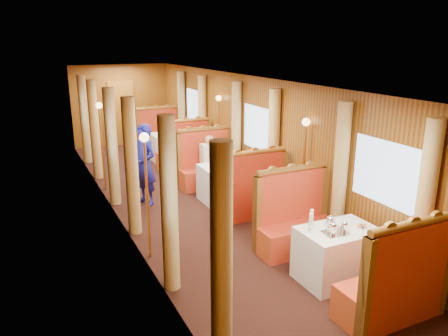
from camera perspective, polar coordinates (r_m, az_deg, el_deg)
floor at (r=8.88m, az=-4.09°, el=-4.86°), size 3.00×12.00×0.01m
ceiling at (r=8.31m, az=-4.44°, el=11.42°), size 3.00×12.00×0.01m
wall_far at (r=14.18m, az=-13.28°, el=7.99°), size 3.00×0.01×2.50m
wall_left at (r=8.10m, az=-14.18°, el=1.87°), size 0.01×12.00×2.50m
wall_right at (r=9.15m, az=4.54°, el=3.95°), size 0.01×12.00×2.50m
doorway_far at (r=14.19m, az=-13.18°, el=6.97°), size 0.80×0.04×2.00m
table_near at (r=6.32m, az=14.55°, el=-10.86°), size 1.05×0.72×0.75m
banquette_near_fwd at (r=5.66m, az=21.33°, el=-14.32°), size 1.30×0.55×1.34m
banquette_near_aft at (r=7.01m, az=9.26°, el=-7.25°), size 1.30×0.55×1.34m
table_mid at (r=9.04m, az=0.29°, el=-1.91°), size 1.05×0.72×0.75m
banquette_mid_fwd at (r=8.17m, az=3.40°, el=-3.59°), size 1.30×0.55×1.34m
banquette_mid_aft at (r=9.90m, az=-2.27°, el=0.02°), size 1.30×0.55×1.34m
table_far at (r=12.16m, az=-6.94°, el=2.77°), size 1.05×0.72×0.75m
banquette_far_fwd at (r=11.22m, az=-5.26°, el=1.92°), size 1.30×0.55×1.34m
banquette_far_aft at (r=13.09m, az=-8.39°, el=3.90°), size 1.30×0.55×1.34m
tea_tray at (r=6.01m, az=14.38°, el=-8.23°), size 0.37×0.29×0.01m
teapot_left at (r=5.94m, az=14.05°, el=-7.89°), size 0.19×0.16×0.14m
teapot_right at (r=6.07m, az=15.45°, el=-7.54°), size 0.15×0.12×0.12m
teapot_back at (r=6.11m, az=13.65°, el=-7.12°), size 0.18×0.15×0.14m
fruit_plate at (r=6.27m, az=17.55°, el=-7.35°), size 0.20×0.20×0.05m
cup_inboard at (r=5.93m, az=11.24°, el=-7.32°), size 0.08×0.08×0.26m
cup_outboard at (r=6.08m, az=11.34°, el=-6.75°), size 0.08×0.08×0.26m
rose_vase_mid at (r=8.87m, az=0.55°, el=1.45°), size 0.06×0.06×0.36m
rose_vase_far at (r=12.02m, az=-7.19°, el=5.29°), size 0.06×0.06×0.36m
window_left_near at (r=4.82m, az=-5.47°, el=-5.13°), size 0.01×1.20×0.90m
curtain_left_near_a at (r=4.31m, az=-0.35°, el=-11.77°), size 0.22×0.22×2.35m
curtain_left_near_b at (r=5.63m, az=-7.16°, el=-4.92°), size 0.22×0.22×2.35m
window_right_near at (r=6.40m, az=20.29°, el=-0.62°), size 0.01×1.20×0.90m
curtain_right_near_a at (r=5.93m, az=24.66°, el=-5.26°), size 0.22×0.22×2.35m
curtain_right_near_b at (r=6.95m, az=14.92°, el=-1.22°), size 0.22×0.22×2.35m
window_left_mid at (r=8.06m, az=-14.17°, el=3.26°), size 0.01×1.20×0.90m
curtain_left_mid_a at (r=7.41m, az=-11.98°, el=0.07°), size 0.22×0.22×2.35m
curtain_left_mid_b at (r=8.89m, az=-14.43°, el=2.61°), size 0.22×0.22×2.35m
window_right_mid at (r=9.10m, az=4.48°, el=5.17°), size 0.01×1.20×0.90m
curtain_right_mid_a at (r=8.45m, az=6.46°, el=2.34°), size 0.22×0.22×2.35m
curtain_right_mid_b at (r=9.78m, az=1.62°, el=4.35°), size 0.22×0.22×2.35m
window_left_far at (r=11.46m, az=-17.83°, el=6.75°), size 0.01×1.20×0.90m
curtain_left_far_a at (r=10.76m, az=-16.54°, el=4.79°), size 0.22×0.22×2.35m
curtain_left_far_b at (r=12.28m, az=-17.77°, el=6.05°), size 0.22×0.22×2.35m
window_right_far at (r=12.21m, az=-3.82°, el=8.04°), size 0.01×1.20×0.90m
curtain_right_far_a at (r=11.50m, az=-2.82°, el=6.16°), size 0.22×0.22×2.35m
curtain_right_far_b at (r=12.93m, az=-5.53°, el=7.24°), size 0.22×0.22×2.35m
sconce_left_fore at (r=6.44m, az=-10.16°, el=-0.34°), size 0.14×0.14×1.95m
sconce_right_fore at (r=7.64m, az=10.48°, el=2.27°), size 0.14×0.14×1.95m
sconce_left_aft at (r=9.78m, az=-15.79°, el=4.99°), size 0.14×0.14×1.95m
sconce_right_aft at (r=10.60m, az=-0.68°, el=6.45°), size 0.14×0.14×1.95m
steward at (r=8.84m, az=-10.33°, el=0.42°), size 0.59×0.70×1.64m
passenger at (r=9.63m, az=-1.78°, el=1.51°), size 0.40×0.44×0.76m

